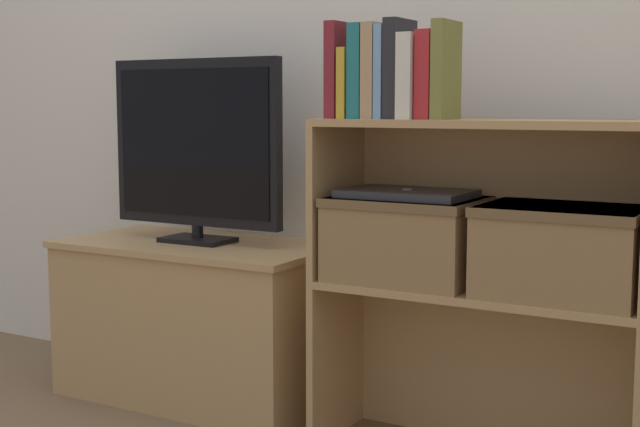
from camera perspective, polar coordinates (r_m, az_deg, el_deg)
name	(u,v)px	position (r m, az deg, el deg)	size (l,w,h in m)	color
wall_back	(373,17)	(2.78, 3.43, 12.46)	(10.00, 0.05, 2.40)	silver
tv_stand	(199,319)	(2.89, -7.74, -6.72)	(0.87, 0.47, 0.50)	tan
tv	(196,147)	(2.81, -7.95, 4.26)	(0.62, 0.14, 0.57)	black
bookshelf_lower_tier	(488,347)	(2.43, 10.71, -8.38)	(0.86, 0.32, 0.47)	tan
bookshelf_upper_tier	(492,179)	(2.35, 10.95, 2.19)	(0.86, 0.32, 0.43)	tan
book_maroon	(340,71)	(2.39, 1.30, 9.13)	(0.03, 0.12, 0.25)	maroon
book_mustard	(352,84)	(2.37, 2.04, 8.31)	(0.02, 0.13, 0.18)	gold
book_teal	(364,72)	(2.36, 2.83, 9.05)	(0.04, 0.13, 0.24)	#1E7075
book_tan	(378,71)	(2.34, 3.70, 9.07)	(0.03, 0.13, 0.24)	tan
book_skyblue	(388,72)	(2.33, 4.40, 8.99)	(0.02, 0.13, 0.24)	#709ECC
book_charcoal	(400,69)	(2.31, 5.13, 9.18)	(0.04, 0.13, 0.25)	#232328
book_ivory	(415,77)	(2.29, 6.12, 8.70)	(0.04, 0.16, 0.21)	silver
book_crimson	(432,75)	(2.28, 7.16, 8.78)	(0.04, 0.13, 0.22)	#B22328
book_olive	(446,70)	(2.26, 8.08, 9.07)	(0.03, 0.14, 0.24)	olive
storage_basket_left	(407,235)	(2.37, 5.57, -1.40)	(0.39, 0.29, 0.22)	#937047
storage_basket_right	(562,248)	(2.24, 15.23, -2.12)	(0.39, 0.29, 0.22)	#937047
laptop	(407,193)	(2.36, 5.60, 1.28)	(0.33, 0.22, 0.02)	#2D2D33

